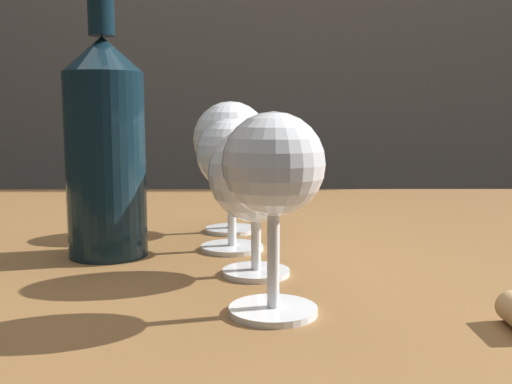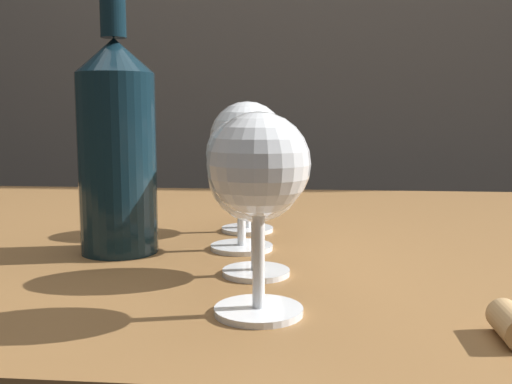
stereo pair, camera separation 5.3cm
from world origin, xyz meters
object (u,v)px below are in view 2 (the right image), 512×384
Objects in this scene: wine_glass_white at (259,172)px; cork at (512,324)px; wine_glass_amber at (241,158)px; wine_bottle at (117,141)px; wine_glass_rose at (247,142)px; wine_glass_merlot at (256,178)px.

wine_glass_white is 3.50× the size of cork.
wine_bottle is (-0.13, -0.02, 0.02)m from wine_glass_amber.
wine_bottle reaches higher than wine_glass_rose.
cork is at bearing -33.27° from wine_bottle.
wine_glass_amber reaches higher than wine_glass_merlot.
wine_glass_amber is 0.13m from wine_bottle.
wine_glass_white is 0.31m from wine_glass_rose.
wine_glass_rose is at bearing 98.43° from wine_glass_merlot.
wine_glass_rose is 3.80× the size of cork.
wine_bottle is (-0.15, 0.08, 0.03)m from wine_glass_merlot.
wine_glass_rose reaches higher than wine_glass_merlot.
wine_glass_amber is at bearing 104.08° from wine_glass_merlot.
wine_glass_amber is 0.88× the size of wine_glass_rose.
wine_glass_white is 0.11m from wine_glass_merlot.
wine_glass_merlot is 0.96× the size of wine_glass_amber.
cork is at bearing -12.23° from wine_glass_white.
wine_bottle is 7.24× the size of cork.
cork is (0.21, -0.34, -0.10)m from wine_glass_rose.
wine_glass_rose reaches higher than wine_glass_amber.
wine_glass_rose is 0.41m from cork.
wine_glass_merlot is 0.44× the size of wine_bottle.
cork is at bearing -58.46° from wine_glass_rose.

